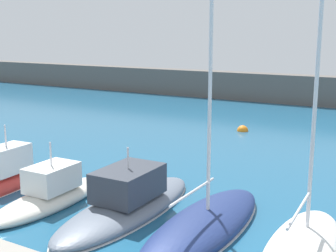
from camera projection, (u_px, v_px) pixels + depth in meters
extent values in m
cube|color=silver|center=(7.00, 159.00, 22.75)|extent=(1.41, 2.28, 1.34)
cube|color=black|center=(12.00, 154.00, 22.99)|extent=(1.19, 0.62, 0.75)
cylinder|color=silver|center=(5.00, 136.00, 22.50)|extent=(0.08, 0.08, 1.06)
ellipsoid|color=silver|center=(50.00, 200.00, 20.68)|extent=(2.37, 6.88, 0.87)
cube|color=silver|center=(52.00, 177.00, 20.67)|extent=(1.63, 2.32, 1.13)
cube|color=black|center=(63.00, 169.00, 21.29)|extent=(1.43, 0.61, 0.63)
cylinder|color=silver|center=(51.00, 154.00, 20.45)|extent=(0.08, 0.08, 1.06)
ellipsoid|color=slate|center=(128.00, 208.00, 19.73)|extent=(3.00, 9.17, 0.93)
ellipsoid|color=silver|center=(128.00, 212.00, 19.77)|extent=(3.03, 9.26, 0.12)
cube|color=#333842|center=(128.00, 183.00, 19.58)|extent=(2.09, 3.07, 1.29)
cube|color=black|center=(144.00, 171.00, 20.60)|extent=(1.85, 0.79, 0.72)
cylinder|color=silver|center=(128.00, 158.00, 19.36)|extent=(0.08, 0.08, 0.92)
ellipsoid|color=navy|center=(204.00, 226.00, 17.85)|extent=(2.73, 8.79, 1.16)
ellipsoid|color=silver|center=(204.00, 231.00, 17.89)|extent=(2.75, 8.88, 0.12)
cylinder|color=silver|center=(193.00, 191.00, 16.67)|extent=(0.12, 3.38, 0.10)
cylinder|color=silver|center=(317.00, 73.00, 15.01)|extent=(0.14, 0.14, 10.66)
cylinder|color=silver|center=(299.00, 210.00, 14.32)|extent=(0.30, 3.27, 0.09)
sphere|color=orange|center=(243.00, 131.00, 35.96)|extent=(0.89, 0.89, 0.89)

